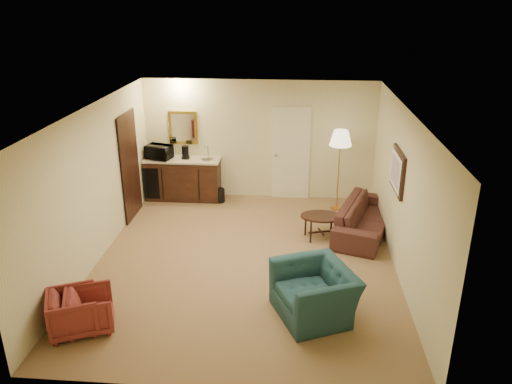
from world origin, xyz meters
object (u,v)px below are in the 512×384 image
(sofa, at_px, (366,213))
(coffee_table, at_px, (321,226))
(rose_chair_far, at_px, (73,310))
(waste_bin, at_px, (219,195))
(wetbar_cabinet, at_px, (183,179))
(teal_armchair, at_px, (315,285))
(floor_lamp, at_px, (339,170))
(coffee_maker, at_px, (185,152))
(rose_chair_near, at_px, (90,308))
(microwave, at_px, (159,150))

(sofa, xyz_separation_m, coffee_table, (-0.83, -0.29, -0.18))
(rose_chair_far, relative_size, coffee_table, 0.82)
(rose_chair_far, relative_size, waste_bin, 2.16)
(wetbar_cabinet, xyz_separation_m, sofa, (3.80, -1.43, -0.05))
(sofa, bearing_deg, teal_armchair, 177.92)
(coffee_table, distance_m, waste_bin, 2.67)
(waste_bin, bearing_deg, rose_chair_far, -105.15)
(coffee_table, distance_m, floor_lamp, 1.58)
(rose_chair_far, bearing_deg, coffee_table, -72.74)
(teal_armchair, bearing_deg, rose_chair_far, -102.60)
(coffee_maker, bearing_deg, rose_chair_near, -112.16)
(teal_armchair, height_order, waste_bin, teal_armchair)
(wetbar_cabinet, relative_size, coffee_table, 2.09)
(rose_chair_far, xyz_separation_m, coffee_maker, (0.52, 4.81, 0.74))
(rose_chair_far, height_order, floor_lamp, floor_lamp)
(sofa, relative_size, coffee_maker, 7.33)
(wetbar_cabinet, relative_size, rose_chair_near, 2.65)
(rose_chair_near, bearing_deg, microwave, -18.01)
(microwave, relative_size, coffee_maker, 1.91)
(rose_chair_far, xyz_separation_m, waste_bin, (1.26, 4.65, -0.17))
(teal_armchair, relative_size, waste_bin, 3.71)
(rose_chair_near, bearing_deg, waste_bin, -34.15)
(wetbar_cabinet, height_order, microwave, microwave)
(wetbar_cabinet, height_order, sofa, wetbar_cabinet)
(wetbar_cabinet, distance_m, microwave, 0.81)
(waste_bin, bearing_deg, coffee_table, -36.22)
(teal_armchair, bearing_deg, coffee_maker, -170.96)
(wetbar_cabinet, relative_size, rose_chair_far, 2.54)
(teal_armchair, xyz_separation_m, rose_chair_near, (-3.01, -0.56, -0.17))
(wetbar_cabinet, height_order, waste_bin, wetbar_cabinet)
(coffee_table, height_order, coffee_maker, coffee_maker)
(wetbar_cabinet, xyz_separation_m, waste_bin, (0.81, -0.14, -0.31))
(sofa, xyz_separation_m, rose_chair_near, (-4.05, -3.29, -0.10))
(coffee_table, xyz_separation_m, waste_bin, (-2.15, 1.58, -0.08))
(waste_bin, height_order, coffee_maker, coffee_maker)
(wetbar_cabinet, xyz_separation_m, coffee_maker, (0.07, 0.02, 0.60))
(rose_chair_near, relative_size, floor_lamp, 0.36)
(wetbar_cabinet, distance_m, floor_lamp, 3.39)
(coffee_table, distance_m, microwave, 3.96)
(waste_bin, bearing_deg, microwave, 174.61)
(teal_armchair, height_order, rose_chair_near, teal_armchair)
(waste_bin, xyz_separation_m, microwave, (-1.31, 0.12, 0.95))
(wetbar_cabinet, height_order, coffee_table, wetbar_cabinet)
(teal_armchair, height_order, coffee_table, teal_armchair)
(teal_armchair, distance_m, coffee_table, 2.46)
(sofa, distance_m, coffee_table, 0.90)
(wetbar_cabinet, height_order, rose_chair_near, wetbar_cabinet)
(coffee_maker, bearing_deg, waste_bin, -30.58)
(rose_chair_far, height_order, coffee_maker, coffee_maker)
(coffee_table, relative_size, microwave, 1.46)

